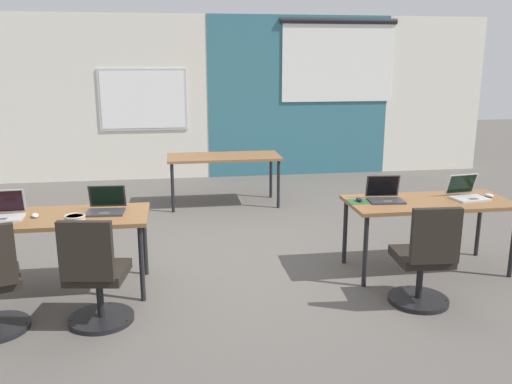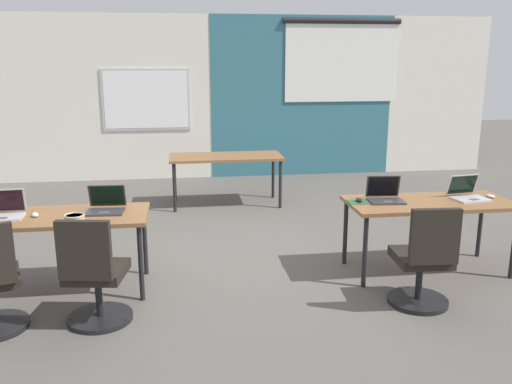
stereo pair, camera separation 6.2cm
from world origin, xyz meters
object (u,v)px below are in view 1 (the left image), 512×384
(desk_far_center, at_px, (224,160))
(laptop_near_right_end, at_px, (467,193))
(desk_near_left, at_px, (56,222))
(laptop_near_left_inner, at_px, (106,207))
(laptop_near_right_inner, at_px, (385,195))
(desk_near_right, at_px, (429,206))
(mouse_near_right_end, at_px, (489,195))
(chair_near_right_inner, at_px, (424,264))
(chair_near_left_inner, at_px, (96,281))
(mouse_near_right_inner, at_px, (359,200))
(snack_bowl, at_px, (75,218))
(laptop_near_left_end, at_px, (4,212))
(mouse_near_left_end, at_px, (35,215))

(desk_far_center, height_order, laptop_near_right_end, laptop_near_right_end)
(desk_near_left, relative_size, laptop_near_left_inner, 4.62)
(laptop_near_right_inner, bearing_deg, laptop_near_right_end, 2.05)
(laptop_near_left_inner, bearing_deg, desk_near_right, 2.01)
(mouse_near_right_end, height_order, chair_near_right_inner, chair_near_right_inner)
(chair_near_left_inner, bearing_deg, mouse_near_right_end, -159.60)
(desk_near_right, height_order, laptop_near_left_inner, laptop_near_left_inner)
(mouse_near_right_inner, xyz_separation_m, snack_bowl, (-2.61, -0.28, 0.01))
(chair_near_left_inner, relative_size, laptop_near_right_end, 2.49)
(laptop_near_right_inner, bearing_deg, snack_bowl, -169.60)
(laptop_near_left_end, height_order, snack_bowl, laptop_near_left_end)
(chair_near_left_inner, distance_m, mouse_near_left_end, 0.97)
(snack_bowl, bearing_deg, desk_near_left, 132.25)
(laptop_near_right_inner, distance_m, snack_bowl, 2.88)
(laptop_near_left_end, bearing_deg, chair_near_right_inner, -15.08)
(chair_near_left_inner, xyz_separation_m, mouse_near_left_end, (-0.58, 0.69, 0.36))
(laptop_near_left_inner, xyz_separation_m, mouse_near_right_end, (3.73, -0.02, -0.03))
(chair_near_left_inner, height_order, mouse_near_right_end, chair_near_left_inner)
(desk_near_right, bearing_deg, mouse_near_right_inner, 175.11)
(desk_near_right, relative_size, laptop_near_right_end, 4.34)
(laptop_near_right_end, bearing_deg, desk_near_left, 172.33)
(desk_far_center, height_order, chair_near_right_inner, chair_near_right_inner)
(desk_near_right, height_order, desk_far_center, same)
(desk_near_left, xyz_separation_m, laptop_near_right_inner, (3.07, 0.07, 0.11))
(desk_near_right, bearing_deg, laptop_near_left_inner, 178.81)
(mouse_near_right_inner, bearing_deg, desk_near_left, -178.79)
(laptop_near_left_end, bearing_deg, desk_near_right, -2.87)
(laptop_near_left_end, distance_m, mouse_near_left_end, 0.26)
(chair_near_left_inner, xyz_separation_m, snack_bowl, (-0.21, 0.49, 0.38))
(chair_near_right_inner, bearing_deg, mouse_near_right_inner, -66.10)
(mouse_near_left_end, height_order, mouse_near_right_end, same)
(desk_far_center, bearing_deg, laptop_near_left_end, -127.96)
(desk_near_left, relative_size, mouse_near_left_end, 14.16)
(laptop_near_left_inner, distance_m, mouse_near_right_end, 3.73)
(mouse_near_right_end, relative_size, snack_bowl, 0.64)
(desk_near_left, bearing_deg, chair_near_right_inner, -13.83)
(mouse_near_right_inner, bearing_deg, mouse_near_right_end, -0.85)
(laptop_near_right_end, bearing_deg, mouse_near_left_end, 172.55)
(snack_bowl, bearing_deg, mouse_near_left_end, 151.10)
(chair_near_right_inner, bearing_deg, snack_bowl, -6.87)
(desk_near_left, relative_size, laptop_near_right_end, 4.34)
(desk_far_center, relative_size, chair_near_right_inner, 1.74)
(desk_near_right, height_order, laptop_near_right_end, laptop_near_right_end)
(chair_near_left_inner, distance_m, mouse_near_right_end, 3.83)
(laptop_near_left_end, height_order, mouse_near_right_inner, laptop_near_left_end)
(snack_bowl, bearing_deg, chair_near_right_inner, -10.59)
(chair_near_left_inner, bearing_deg, mouse_near_right_inner, -153.14)
(mouse_near_right_inner, bearing_deg, laptop_near_right_inner, 2.03)
(mouse_near_right_inner, bearing_deg, chair_near_right_inner, -69.82)
(desk_near_left, relative_size, mouse_near_right_inner, 15.78)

